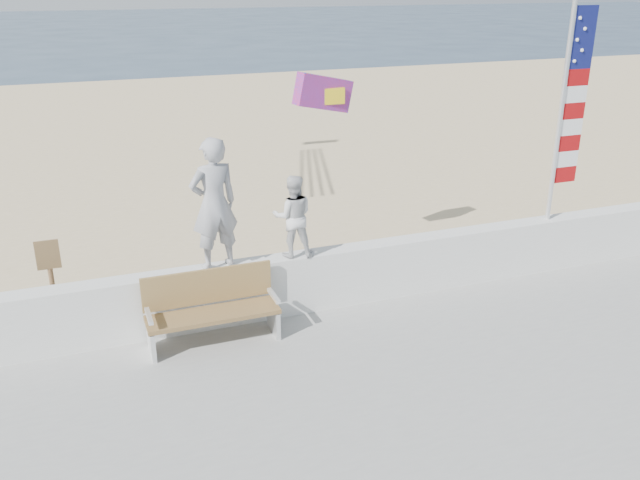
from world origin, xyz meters
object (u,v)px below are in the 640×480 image
(flag, at_px, (568,105))
(bench, at_px, (211,307))
(child, at_px, (293,216))
(adult, at_px, (214,204))

(flag, bearing_deg, bench, -175.67)
(bench, distance_m, flag, 6.45)
(bench, bearing_deg, flag, 4.33)
(flag, bearing_deg, child, 180.00)
(child, relative_size, bench, 0.68)
(adult, distance_m, flag, 5.88)
(bench, relative_size, flag, 0.51)
(child, xyz_separation_m, flag, (4.65, -0.00, 1.30))
(adult, xyz_separation_m, flag, (5.79, -0.00, 0.98))
(flag, bearing_deg, adult, 180.00)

